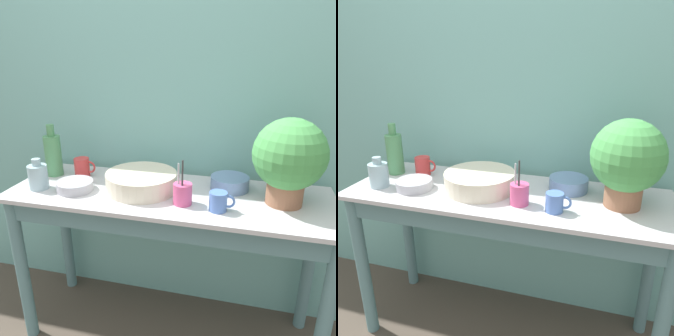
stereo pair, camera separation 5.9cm
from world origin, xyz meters
TOP-DOWN VIEW (x-y plane):
  - wall_back at (0.00, 0.56)m, footprint 6.00×0.05m
  - counter_table at (0.00, 0.23)m, footprint 1.48×0.51m
  - potted_plant at (0.51, 0.26)m, footprint 0.30×0.30m
  - bowl_wash_large at (-0.13, 0.26)m, footprint 0.33×0.33m
  - bottle_tall at (-0.63, 0.33)m, footprint 0.08×0.08m
  - bottle_short at (-0.60, 0.15)m, footprint 0.09×0.09m
  - mug_red at (-0.48, 0.35)m, footprint 0.11×0.08m
  - mug_blue at (0.24, 0.13)m, footprint 0.11×0.07m
  - bowl_small_blue at (0.27, 0.37)m, footprint 0.18×0.18m
  - bowl_small_steel at (-0.43, 0.17)m, footprint 0.17×0.17m
  - utensil_cup at (0.09, 0.15)m, footprint 0.08×0.08m

SIDE VIEW (x-z plane):
  - counter_table at x=0.00m, z-range 0.23..1.04m
  - bowl_small_steel at x=-0.43m, z-range 0.81..0.85m
  - bowl_small_blue at x=0.27m, z-range 0.81..0.87m
  - mug_blue at x=0.24m, z-range 0.81..0.89m
  - bowl_wash_large at x=-0.13m, z-range 0.81..0.89m
  - utensil_cup at x=0.09m, z-range 0.76..0.96m
  - mug_red at x=-0.48m, z-range 0.81..0.91m
  - bottle_short at x=-0.60m, z-range 0.80..0.94m
  - bottle_tall at x=-0.63m, z-range 0.79..1.05m
  - potted_plant at x=0.51m, z-range 0.83..1.20m
  - wall_back at x=0.00m, z-range 0.00..2.40m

